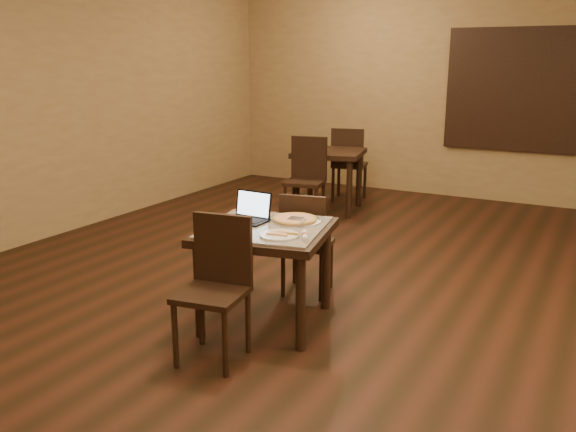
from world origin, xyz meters
The scene contains 16 objects.
ground centered at (0.00, 0.00, 0.00)m, with size 10.00×10.00×0.00m, color black.
wall_back centered at (0.00, 5.00, 1.50)m, with size 8.00×0.02×3.00m, color #957A4B.
mural centered at (0.50, 4.96, 1.55)m, with size 2.34×0.05×1.64m.
tiled_table centered at (-0.67, -0.09, 0.66)m, with size 1.09×1.09×0.76m.
chair_main_near centered at (-0.69, -0.71, 0.55)m, with size 0.48×0.48×0.97m.
chair_main_far centered at (-0.66, 0.53, 0.51)m, with size 0.45×0.45×0.90m.
laptop centered at (-0.87, 0.01, 0.82)m, with size 0.32×0.26×0.22m.
plate centered at (-0.45, -0.27, 0.77)m, with size 0.28×0.28×0.02m, color white.
pizza_slice centered at (-0.45, -0.27, 0.79)m, with size 0.19×0.19×0.02m, color beige, non-canonical shape.
pizza_pan centered at (-0.55, 0.15, 0.77)m, with size 0.40×0.40×0.01m, color silver.
pizza_whole centered at (-0.55, 0.15, 0.78)m, with size 0.34×0.34×0.02m.
spatula centered at (-0.53, 0.13, 0.79)m, with size 0.11×0.27×0.01m, color silver.
napkin_roll centered at (-0.27, -0.23, 0.78)m, with size 0.13×0.18×0.04m.
other_table_b centered at (-1.75, 3.35, 0.67)m, with size 1.01×1.01×0.80m.
other_table_b_chair_near centered at (-1.77, 2.74, 0.58)m, with size 0.53×0.53×1.04m.
other_table_b_chair_far centered at (-1.73, 3.95, 0.58)m, with size 0.53×0.53×1.04m.
Camera 1 is at (1.56, -3.83, 1.98)m, focal length 38.00 mm.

